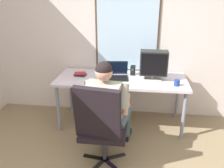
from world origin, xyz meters
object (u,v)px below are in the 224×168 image
Objects in this scene: book_stack at (80,74)px; wine_glass at (97,75)px; coffee_mug at (177,83)px; person_seated at (108,107)px; desk at (121,82)px; laptop at (117,73)px; office_chair at (101,124)px; crt_monitor at (154,64)px; desk_speaker at (133,70)px.

wine_glass is at bearing -38.82° from book_stack.
wine_glass is 1.10m from coffee_mug.
desk is at bearing 82.57° from person_seated.
laptop is 1.87× the size of book_stack.
person_seated is at bearing -92.34° from laptop.
crt_monitor is (0.59, 1.03, 0.41)m from office_chair.
book_stack is at bearing 141.18° from wine_glass.
laptop reaches higher than coffee_mug.
book_stack is at bearing 177.49° from desk.
desk is 1.04m from office_chair.
person_seated is (-0.10, -0.74, -0.04)m from desk.
wine_glass reaches higher than coffee_mug.
desk is at bearing -132.50° from desk_speaker.
office_chair is at bearing -76.72° from wine_glass.
person_seated is 6.75× the size of book_stack.
crt_monitor is at bearing -3.49° from laptop.
book_stack is (-1.08, 0.03, -0.21)m from crt_monitor.
desk is 1.51× the size of person_seated.
desk_speaker is at bearing 76.27° from office_chair.
office_chair is at bearing -64.99° from book_stack.
wine_glass is at bearing -146.77° from desk.
person_seated reaches higher than crt_monitor.
crt_monitor is (0.45, 0.00, 0.30)m from desk.
office_chair is 3.07× the size of laptop.
crt_monitor is at bearing 0.08° from desk.
desk_speaker is (0.48, 0.39, -0.03)m from wine_glass.
coffee_mug reaches higher than desk.
office_chair is 5.72× the size of book_stack.
laptop is 0.87m from coffee_mug.
desk is 0.27m from desk_speaker.
laptop is 2.35× the size of wine_glass.
crt_monitor is 1.21× the size of laptop.
person_seated is (0.04, 0.28, 0.06)m from office_chair.
office_chair is (-0.13, -1.03, -0.11)m from desk.
desk is 0.14m from laptop.
laptop is 3.98× the size of coffee_mug.
book_stack is (-0.49, 1.05, 0.19)m from office_chair.
laptop is at bearing 43.31° from wine_glass.
office_chair is 0.85× the size of person_seated.
crt_monitor is at bearing -30.28° from desk_speaker.
crt_monitor is at bearing 53.48° from person_seated.
person_seated is 14.39× the size of coffee_mug.
desk_speaker is 0.80m from book_stack.
book_stack is at bearing 178.58° from crt_monitor.
book_stack is 2.13× the size of coffee_mug.
person_seated is at bearing -105.58° from desk_speaker.
book_stack is (-0.30, 0.24, -0.08)m from wine_glass.
office_chair is 7.42× the size of desk_speaker.
desk is 0.54m from crt_monitor.
desk_speaker is (0.26, 0.92, 0.17)m from person_seated.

